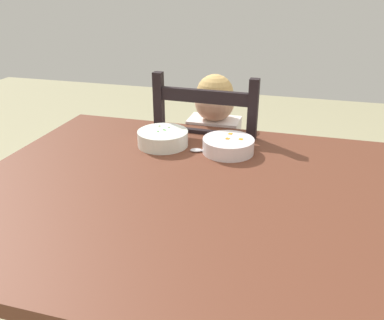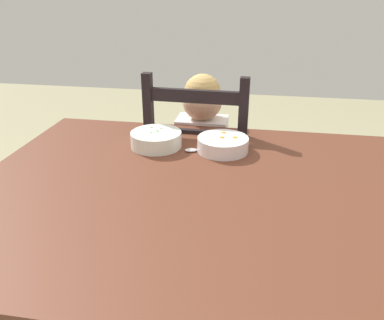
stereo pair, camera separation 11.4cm
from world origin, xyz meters
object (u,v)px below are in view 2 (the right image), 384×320
Objects in this scene: bowl_of_peas at (156,139)px; spoon at (197,150)px; bowl_of_carrots at (223,144)px; dining_table at (202,216)px; dining_chair at (200,183)px; child_figure at (201,150)px.

bowl_of_peas is 1.35× the size of spoon.
bowl_of_peas is 1.02× the size of bowl_of_carrots.
dining_table is at bearing -77.25° from spoon.
bowl_of_peas is (-0.22, 0.29, 0.12)m from dining_table.
bowl_of_peas is 0.16m from spoon.
dining_chair is (-0.09, 0.59, -0.20)m from dining_table.
dining_chair is 0.17m from child_figure.
spoon is (0.03, -0.31, 0.13)m from child_figure.
dining_table is 1.39× the size of dining_chair.
dining_table is at bearing -95.81° from bowl_of_carrots.
bowl_of_peas is (-0.12, -0.29, 0.16)m from child_figure.
bowl_of_peas is at bearing 126.33° from dining_table.
dining_chair reaches higher than spoon.
spoon is at bearing -84.32° from child_figure.
child_figure is at bearing 99.04° from dining_table.
bowl_of_peas is at bearing -112.86° from child_figure.
spoon is at bearing -6.97° from bowl_of_peas.
dining_chair is at bearing 112.77° from bowl_of_carrots.
bowl_of_peas is 0.25m from bowl_of_carrots.
child_figure is at bearing 67.14° from bowl_of_peas.
dining_table is 1.44× the size of child_figure.
dining_chair reaches higher than dining_table.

